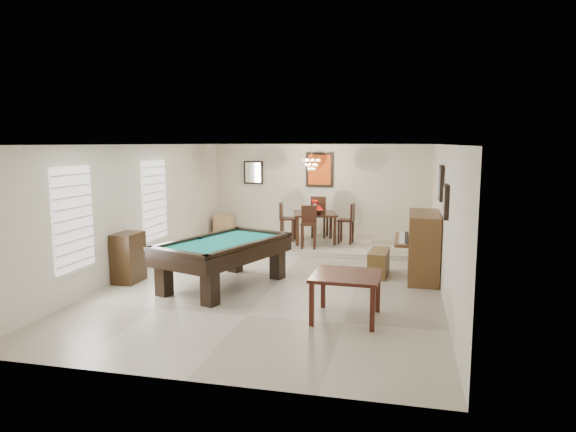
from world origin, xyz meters
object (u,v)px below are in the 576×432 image
at_px(piano_bench, 379,263).
at_px(dining_chair_south, 309,227).
at_px(corner_bench, 224,224).
at_px(pool_table, 224,264).
at_px(square_table, 346,296).
at_px(upright_piano, 415,246).
at_px(dining_chair_west, 288,222).
at_px(dining_chair_north, 320,217).
at_px(flower_vase, 315,204).
at_px(dining_table, 315,225).
at_px(apothecary_chest, 128,257).
at_px(chandelier, 311,160).
at_px(dining_chair_east, 346,223).

distance_m(piano_bench, dining_chair_south, 2.51).
relative_size(dining_chair_south, corner_bench, 1.83).
bearing_deg(pool_table, square_table, -8.13).
bearing_deg(dining_chair_south, piano_bench, -52.31).
xyz_separation_m(upright_piano, piano_bench, (-0.70, 0.05, -0.39)).
xyz_separation_m(pool_table, dining_chair_west, (0.27, 4.03, 0.20)).
bearing_deg(dining_chair_north, corner_bench, 3.47).
xyz_separation_m(flower_vase, dining_chair_south, (-0.01, -0.77, -0.48)).
relative_size(square_table, dining_table, 0.94).
height_order(apothecary_chest, dining_chair_west, dining_chair_west).
xyz_separation_m(apothecary_chest, corner_bench, (0.12, 4.92, -0.10)).
bearing_deg(piano_bench, flower_vase, 124.77).
xyz_separation_m(dining_chair_north, chandelier, (-0.11, -0.73, 1.52)).
distance_m(dining_chair_east, chandelier, 1.81).
height_order(pool_table, dining_chair_north, dining_chair_north).
relative_size(square_table, dining_chair_north, 0.90).
bearing_deg(dining_table, pool_table, -103.89).
distance_m(square_table, dining_chair_east, 5.33).
xyz_separation_m(upright_piano, dining_chair_east, (-1.66, 2.61, -0.02)).
height_order(dining_chair_north, corner_bench, dining_chair_north).
xyz_separation_m(dining_chair_west, dining_chair_east, (1.50, 0.01, 0.01)).
height_order(square_table, dining_chair_west, dining_chair_west).
xyz_separation_m(dining_chair_west, corner_bench, (-2.04, 0.79, -0.25)).
bearing_deg(pool_table, flower_vase, 95.51).
relative_size(pool_table, flower_vase, 11.35).
bearing_deg(flower_vase, square_table, -74.96).
xyz_separation_m(dining_chair_south, chandelier, (-0.09, 0.78, 1.57)).
height_order(flower_vase, dining_chair_east, flower_vase).
height_order(dining_chair_south, dining_chair_west, dining_chair_south).
distance_m(dining_table, flower_vase, 0.55).
bearing_deg(dining_table, dining_chair_north, 89.24).
xyz_separation_m(flower_vase, dining_chair_west, (-0.72, 0.03, -0.49)).
bearing_deg(flower_vase, dining_chair_east, 3.31).
height_order(square_table, piano_bench, square_table).
distance_m(dining_table, dining_chair_west, 0.72).
xyz_separation_m(square_table, corner_bench, (-4.16, 6.06, 0.02)).
height_order(upright_piano, corner_bench, upright_piano).
relative_size(upright_piano, flower_vase, 6.99).
bearing_deg(apothecary_chest, pool_table, 3.08).
distance_m(square_table, dining_chair_west, 5.70).
xyz_separation_m(dining_chair_north, corner_bench, (-2.76, 0.09, -0.31)).
relative_size(pool_table, apothecary_chest, 2.65).
xyz_separation_m(dining_table, chandelier, (-0.10, 0.01, 1.64)).
height_order(square_table, corner_bench, square_table).
bearing_deg(apothecary_chest, upright_piano, 16.03).
relative_size(flower_vase, dining_chair_east, 0.22).
relative_size(dining_chair_east, corner_bench, 1.82).
relative_size(dining_table, corner_bench, 1.91).
bearing_deg(apothecary_chest, dining_chair_east, 48.55).
bearing_deg(pool_table, dining_chair_east, 85.68).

